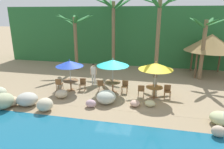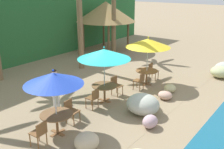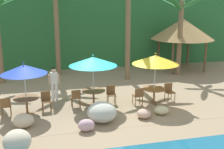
{
  "view_description": "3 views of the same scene",
  "coord_description": "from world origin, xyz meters",
  "px_view_note": "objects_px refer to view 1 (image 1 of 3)",
  "views": [
    {
      "loc": [
        2.65,
        -13.07,
        5.41
      ],
      "look_at": [
        -0.32,
        0.27,
        1.24
      ],
      "focal_mm": 32.74,
      "sensor_mm": 36.0,
      "label": 1
    },
    {
      "loc": [
        -8.35,
        -6.44,
        4.85
      ],
      "look_at": [
        0.69,
        0.47,
        0.91
      ],
      "focal_mm": 42.02,
      "sensor_mm": 36.0,
      "label": 2
    },
    {
      "loc": [
        -2.35,
        -12.34,
        4.76
      ],
      "look_at": [
        0.73,
        0.43,
        1.38
      ],
      "focal_mm": 45.33,
      "sensor_mm": 36.0,
      "label": 3
    }
  ],
  "objects_px": {
    "chair_blue_seaward": "(83,83)",
    "chair_blue_inland": "(59,83)",
    "umbrella_yellow": "(156,66)",
    "chair_yellow_inland": "(141,90)",
    "dining_table_teal": "(113,84)",
    "palm_tree_nearest": "(75,32)",
    "palapa_hut": "(211,43)",
    "umbrella_blue": "(69,63)",
    "palm_tree_third": "(159,24)",
    "palm_tree_fourth": "(204,39)",
    "dining_table_blue": "(71,82)",
    "chair_teal_seaward": "(125,86)",
    "dining_table_yellow": "(154,89)",
    "waiter_in_white": "(93,73)",
    "palm_tree_second": "(113,22)",
    "chair_yellow_seaward": "(167,91)",
    "umbrella_teal": "(113,63)",
    "chair_teal_inland": "(101,85)"
  },
  "relations": [
    {
      "from": "chair_blue_seaward",
      "to": "palm_tree_nearest",
      "type": "distance_m",
      "value": 6.59
    },
    {
      "from": "dining_table_teal",
      "to": "palm_tree_fourth",
      "type": "relative_size",
      "value": 0.22
    },
    {
      "from": "umbrella_blue",
      "to": "chair_teal_seaward",
      "type": "height_order",
      "value": "umbrella_blue"
    },
    {
      "from": "palm_tree_nearest",
      "to": "chair_yellow_seaward",
      "type": "bearing_deg",
      "value": -32.23
    },
    {
      "from": "umbrella_blue",
      "to": "palm_tree_third",
      "type": "bearing_deg",
      "value": 37.18
    },
    {
      "from": "chair_blue_seaward",
      "to": "chair_teal_inland",
      "type": "height_order",
      "value": "same"
    },
    {
      "from": "dining_table_yellow",
      "to": "umbrella_yellow",
      "type": "bearing_deg",
      "value": 172.87
    },
    {
      "from": "umbrella_blue",
      "to": "chair_teal_seaward",
      "type": "relative_size",
      "value": 2.66
    },
    {
      "from": "palm_tree_nearest",
      "to": "palm_tree_second",
      "type": "xyz_separation_m",
      "value": [
        3.44,
        1.09,
        0.91
      ]
    },
    {
      "from": "dining_table_teal",
      "to": "palm_tree_nearest",
      "type": "distance_m",
      "value": 7.54
    },
    {
      "from": "chair_blue_inland",
      "to": "palm_tree_third",
      "type": "xyz_separation_m",
      "value": [
        6.77,
        4.66,
        3.98
      ]
    },
    {
      "from": "umbrella_yellow",
      "to": "chair_yellow_seaward",
      "type": "distance_m",
      "value": 1.84
    },
    {
      "from": "chair_teal_inland",
      "to": "umbrella_yellow",
      "type": "distance_m",
      "value": 4.08
    },
    {
      "from": "chair_teal_seaward",
      "to": "palm_tree_third",
      "type": "xyz_separation_m",
      "value": [
        2.06,
        4.1,
        3.98
      ]
    },
    {
      "from": "palapa_hut",
      "to": "chair_yellow_inland",
      "type": "bearing_deg",
      "value": -130.11
    },
    {
      "from": "palapa_hut",
      "to": "umbrella_blue",
      "type": "bearing_deg",
      "value": -149.27
    },
    {
      "from": "umbrella_blue",
      "to": "palm_tree_fourth",
      "type": "relative_size",
      "value": 0.46
    },
    {
      "from": "umbrella_teal",
      "to": "palm_tree_fourth",
      "type": "distance_m",
      "value": 8.0
    },
    {
      "from": "umbrella_yellow",
      "to": "chair_yellow_inland",
      "type": "xyz_separation_m",
      "value": [
        -0.84,
        -0.14,
        -1.63
      ]
    },
    {
      "from": "dining_table_blue",
      "to": "palm_tree_fourth",
      "type": "height_order",
      "value": "palm_tree_fourth"
    },
    {
      "from": "umbrella_yellow",
      "to": "chair_yellow_inland",
      "type": "relative_size",
      "value": 2.84
    },
    {
      "from": "palm_tree_nearest",
      "to": "chair_blue_seaward",
      "type": "bearing_deg",
      "value": -64.13
    },
    {
      "from": "palm_tree_fourth",
      "to": "palm_tree_nearest",
      "type": "bearing_deg",
      "value": 176.86
    },
    {
      "from": "chair_blue_seaward",
      "to": "palapa_hut",
      "type": "xyz_separation_m",
      "value": [
        9.6,
        6.01,
        2.4
      ]
    },
    {
      "from": "dining_table_blue",
      "to": "chair_blue_seaward",
      "type": "bearing_deg",
      "value": 13.02
    },
    {
      "from": "dining_table_blue",
      "to": "chair_yellow_inland",
      "type": "height_order",
      "value": "chair_yellow_inland"
    },
    {
      "from": "umbrella_blue",
      "to": "chair_blue_seaward",
      "type": "height_order",
      "value": "umbrella_blue"
    },
    {
      "from": "dining_table_teal",
      "to": "waiter_in_white",
      "type": "distance_m",
      "value": 2.11
    },
    {
      "from": "palm_tree_nearest",
      "to": "palm_tree_third",
      "type": "bearing_deg",
      "value": -6.82
    },
    {
      "from": "palm_tree_third",
      "to": "chair_blue_inland",
      "type": "bearing_deg",
      "value": -145.45
    },
    {
      "from": "chair_teal_seaward",
      "to": "chair_yellow_seaward",
      "type": "distance_m",
      "value": 2.89
    },
    {
      "from": "dining_table_teal",
      "to": "palm_tree_second",
      "type": "xyz_separation_m",
      "value": [
        -1.28,
        6.13,
        3.92
      ]
    },
    {
      "from": "chair_teal_inland",
      "to": "palm_tree_fourth",
      "type": "bearing_deg",
      "value": 31.56
    },
    {
      "from": "dining_table_yellow",
      "to": "waiter_in_white",
      "type": "relative_size",
      "value": 0.65
    },
    {
      "from": "chair_blue_inland",
      "to": "dining_table_teal",
      "type": "height_order",
      "value": "chair_blue_inland"
    },
    {
      "from": "chair_teal_seaward",
      "to": "palm_tree_fourth",
      "type": "xyz_separation_m",
      "value": [
        5.69,
        4.39,
        2.83
      ]
    },
    {
      "from": "dining_table_yellow",
      "to": "waiter_in_white",
      "type": "height_order",
      "value": "waiter_in_white"
    },
    {
      "from": "chair_blue_seaward",
      "to": "chair_blue_inland",
      "type": "bearing_deg",
      "value": -167.97
    },
    {
      "from": "palapa_hut",
      "to": "palm_tree_third",
      "type": "bearing_deg",
      "value": -159.28
    },
    {
      "from": "umbrella_blue",
      "to": "palm_tree_third",
      "type": "relative_size",
      "value": 0.35
    },
    {
      "from": "palm_tree_third",
      "to": "dining_table_teal",
      "type": "bearing_deg",
      "value": -125.18
    },
    {
      "from": "umbrella_teal",
      "to": "palm_tree_second",
      "type": "relative_size",
      "value": 0.37
    },
    {
      "from": "dining_table_blue",
      "to": "palapa_hut",
      "type": "distance_m",
      "value": 12.35
    },
    {
      "from": "chair_teal_inland",
      "to": "dining_table_yellow",
      "type": "distance_m",
      "value": 3.74
    },
    {
      "from": "umbrella_teal",
      "to": "chair_teal_inland",
      "type": "distance_m",
      "value": 1.82
    },
    {
      "from": "dining_table_teal",
      "to": "palm_tree_third",
      "type": "height_order",
      "value": "palm_tree_third"
    },
    {
      "from": "dining_table_blue",
      "to": "chair_teal_seaward",
      "type": "distance_m",
      "value": 3.9
    },
    {
      "from": "palm_tree_third",
      "to": "palm_tree_fourth",
      "type": "height_order",
      "value": "palm_tree_third"
    },
    {
      "from": "umbrella_yellow",
      "to": "palm_tree_second",
      "type": "distance_m",
      "value": 8.12
    },
    {
      "from": "dining_table_yellow",
      "to": "chair_yellow_seaward",
      "type": "distance_m",
      "value": 0.86
    }
  ]
}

